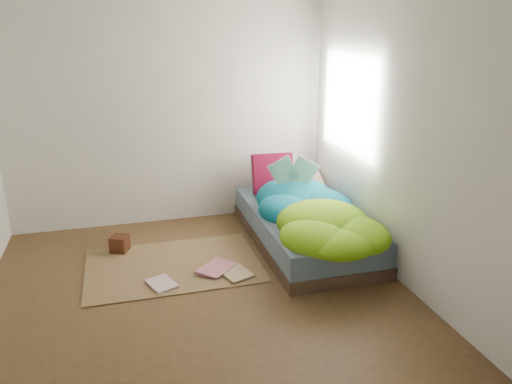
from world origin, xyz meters
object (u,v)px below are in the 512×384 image
(bed, at_px, (304,228))
(floor_book_a, at_px, (151,287))
(floor_book_b, at_px, (205,265))
(wooden_box, at_px, (120,244))
(pillow_magenta, at_px, (273,174))
(open_book, at_px, (294,163))

(bed, bearing_deg, floor_book_a, -160.74)
(floor_book_a, xyz_separation_m, floor_book_b, (0.52, 0.27, 0.01))
(wooden_box, distance_m, floor_book_a, 0.88)
(wooden_box, bearing_deg, floor_book_b, -37.24)
(bed, distance_m, pillow_magenta, 0.80)
(wooden_box, bearing_deg, floor_book_a, -74.22)
(bed, xyz_separation_m, floor_book_b, (-1.09, -0.29, -0.14))
(bed, relative_size, wooden_box, 12.58)
(bed, relative_size, floor_book_b, 5.89)
(wooden_box, xyz_separation_m, floor_book_a, (0.24, -0.84, -0.07))
(pillow_magenta, distance_m, floor_book_b, 1.47)
(floor_book_a, bearing_deg, bed, -2.03)
(floor_book_a, bearing_deg, open_book, 5.51)
(bed, height_order, wooden_box, bed)
(pillow_magenta, bearing_deg, wooden_box, -162.81)
(bed, distance_m, floor_book_a, 1.71)
(open_book, height_order, wooden_box, open_book)
(open_book, bearing_deg, bed, -63.69)
(bed, bearing_deg, wooden_box, 171.36)
(pillow_magenta, height_order, floor_book_a, pillow_magenta)
(open_book, bearing_deg, floor_book_b, -138.35)
(bed, distance_m, wooden_box, 1.87)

